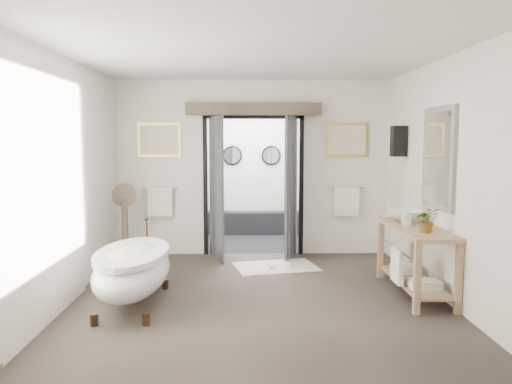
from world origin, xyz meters
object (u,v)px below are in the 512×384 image
at_px(vanity, 414,254).
at_px(basin, 405,216).
at_px(rug, 276,267).
at_px(clawfoot_tub, 133,269).

xyz_separation_m(vanity, basin, (-0.01, 0.35, 0.43)).
distance_m(vanity, basin, 0.55).
distance_m(vanity, rug, 2.18).
relative_size(clawfoot_tub, basin, 3.87).
bearing_deg(rug, clawfoot_tub, -136.00).
height_order(clawfoot_tub, basin, basin).
height_order(rug, basin, basin).
bearing_deg(basin, clawfoot_tub, -172.08).
distance_m(clawfoot_tub, basin, 3.50).
relative_size(clawfoot_tub, vanity, 1.13).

